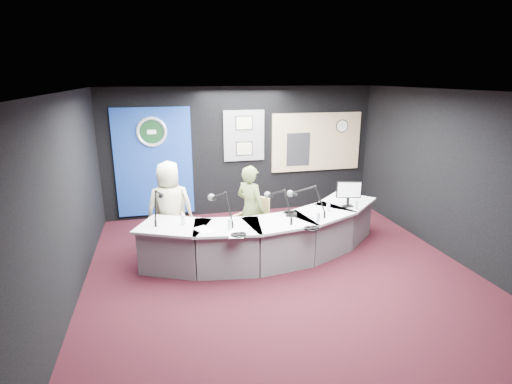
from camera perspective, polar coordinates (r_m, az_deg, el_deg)
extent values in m
plane|color=black|center=(6.56, 3.39, -11.08)|extent=(6.00, 6.00, 0.00)
cube|color=silver|center=(5.83, 3.86, 14.17)|extent=(6.00, 6.00, 0.02)
cube|color=black|center=(8.88, -2.06, 5.82)|extent=(6.00, 0.02, 2.80)
cube|color=black|center=(3.49, 18.48, -12.17)|extent=(6.00, 0.02, 2.80)
cube|color=black|center=(5.93, -25.32, -1.09)|extent=(0.02, 6.00, 2.80)
cube|color=black|center=(7.48, 26.20, 2.14)|extent=(0.02, 6.00, 2.80)
cube|color=navy|center=(8.72, -14.38, 4.11)|extent=(1.60, 0.05, 2.30)
torus|color=silver|center=(8.57, -14.69, 8.30)|extent=(0.63, 0.07, 0.63)
cylinder|color=#0E3215|center=(8.57, -14.69, 8.31)|extent=(0.48, 0.01, 0.48)
cube|color=slate|center=(8.81, -1.73, 8.04)|extent=(0.90, 0.04, 1.10)
cube|color=tan|center=(8.74, -1.70, 9.83)|extent=(0.34, 0.02, 0.27)
cube|color=tan|center=(8.82, -1.67, 6.21)|extent=(0.34, 0.02, 0.27)
cube|color=tan|center=(9.33, 8.64, 7.09)|extent=(2.12, 0.06, 1.32)
cube|color=#E9B493|center=(9.32, 8.66, 7.08)|extent=(2.00, 0.02, 1.20)
cube|color=black|center=(9.17, 6.04, 6.07)|extent=(0.55, 0.02, 0.75)
cylinder|color=white|center=(9.50, 12.20, 9.20)|extent=(0.28, 0.01, 0.28)
cube|color=gray|center=(7.39, -12.11, -2.99)|extent=(0.51, 0.16, 0.70)
imported|color=beige|center=(7.09, -12.21, -2.15)|extent=(0.80, 0.53, 1.63)
imported|color=#5B6937|center=(6.97, -0.79, -2.45)|extent=(0.64, 0.67, 1.55)
cube|color=black|center=(7.26, 13.09, 0.35)|extent=(0.39, 0.13, 0.27)
cube|color=black|center=(6.73, 5.08, -3.20)|extent=(0.21, 0.19, 0.04)
torus|color=black|center=(6.20, 7.91, -5.08)|extent=(0.24, 0.24, 0.04)
torus|color=black|center=(5.90, -2.51, -6.07)|extent=(0.23, 0.23, 0.04)
cube|color=white|center=(6.17, -7.52, -5.34)|extent=(0.33, 0.37, 0.00)
cube|color=white|center=(5.95, -2.87, -6.06)|extent=(0.27, 0.34, 0.00)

